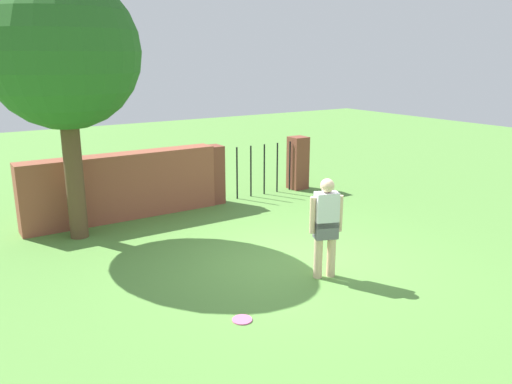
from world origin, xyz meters
name	(u,v)px	position (x,y,z in m)	size (l,w,h in m)	color
ground_plane	(289,263)	(0.00, 0.00, 0.00)	(40.00, 40.00, 0.00)	#568C3D
brick_wall	(123,186)	(-1.50, 4.03, 0.72)	(4.23, 0.50, 1.43)	brown
tree	(63,54)	(-2.65, 3.32, 3.48)	(2.80, 2.80, 4.91)	brown
person	(326,224)	(0.15, -0.74, 0.90)	(0.51, 0.33, 1.62)	beige
fence_gate	(258,168)	(2.00, 4.03, 0.70)	(3.01, 0.44, 1.40)	brown
frisbee_pink	(242,320)	(-1.70, -1.22, 0.01)	(0.27, 0.27, 0.02)	pink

